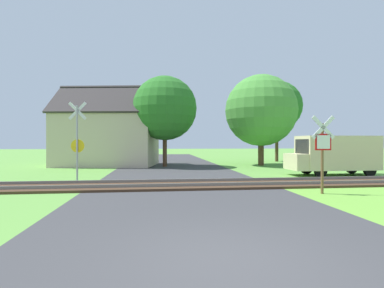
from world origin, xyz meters
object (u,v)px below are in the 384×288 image
Objects in this scene: crossing_sign_far at (77,138)px; tree_center at (165,108)px; tree_right at (261,111)px; stop_sign_near at (323,148)px; mail_truck at (334,154)px; house at (108,138)px; tree_far at (277,106)px.

tree_center reaches higher than crossing_sign_far.
crossing_sign_far is at bearing -144.67° from tree_right.
tree_center reaches higher than stop_sign_near.
stop_sign_near is at bearing 145.17° from mail_truck.
house is 16.61m from mail_truck.
tree_far is at bearing 46.81° from crossing_sign_far.
tree_far is 1.59× the size of mail_truck.
tree_center reaches higher than mail_truck.
crossing_sign_far reaches higher than mail_truck.
tree_center is at bearing -12.64° from house.
tree_right is 8.29m from mail_truck.
tree_far reaches higher than mail_truck.
tree_right reaches higher than mail_truck.
tree_right reaches higher than stop_sign_near.
crossing_sign_far is (-9.76, 4.54, 0.40)m from stop_sign_near.
tree_center is (4.53, -1.78, 2.24)m from house.
stop_sign_near is 18.95m from tree_far.
mail_truck is (13.92, -8.99, -1.01)m from house.
tree_far reaches higher than house.
stop_sign_near is at bearing -67.36° from tree_center.
stop_sign_near is 0.58× the size of mail_truck.
tree_far is 1.12× the size of tree_center.
mail_truck is (4.02, 5.68, -0.43)m from stop_sign_near.
stop_sign_near is 0.41× the size of tree_center.
tree_right is 1.05× the size of tree_center.
house is at bearing 57.60° from mail_truck.
stop_sign_near is 0.39× the size of tree_right.
stop_sign_near is at bearing -100.31° from tree_right.
crossing_sign_far is 0.49× the size of tree_far.
stop_sign_near is 10.77m from crossing_sign_far.
tree_far reaches higher than tree_center.
tree_far is at bearing -105.75° from stop_sign_near.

